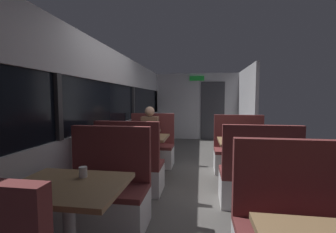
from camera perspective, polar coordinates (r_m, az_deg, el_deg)
ground_plane at (r=3.96m, az=5.90°, el=-16.64°), size 3.30×9.20×0.02m
carriage_window_panel_left at (r=4.03m, az=-15.03°, el=-0.03°), size 0.09×8.48×2.30m
carriage_end_bulkhead at (r=7.89m, az=7.74°, el=2.46°), size 2.90×0.11×2.30m
carriage_aisle_panel_right at (r=6.82m, az=19.40°, el=2.03°), size 0.08×2.40×2.30m
dining_table_near_window at (r=2.06m, az=-24.12°, el=-18.05°), size 0.90×0.70×0.74m
bench_near_window_facing_entry at (r=2.75m, az=-15.60°, el=-18.99°), size 0.95×0.50×1.10m
dining_table_mid_window at (r=4.11m, az=-6.52°, el=-6.40°), size 0.90×0.70×0.74m
bench_mid_window_facing_end at (r=3.54m, az=-9.47°, el=-13.45°), size 0.95×0.50×1.10m
bench_mid_window_facing_entry at (r=4.84m, az=-4.34°, el=-8.48°), size 0.95×0.50×1.10m
dining_table_rear_aisle at (r=3.85m, az=19.52°, el=-7.38°), size 0.90×0.70×0.74m
bench_rear_aisle_facing_end at (r=3.28m, az=21.80°, el=-15.20°), size 0.95×0.50×1.10m
bench_rear_aisle_facing_entry at (r=4.59m, az=17.72°, el=-9.40°), size 0.95×0.50×1.10m
seated_passenger at (r=4.73m, az=-4.55°, el=-6.21°), size 0.47×0.55×1.26m
coffee_cup_secondary at (r=2.12m, az=-20.87°, el=-13.11°), size 0.07×0.07×0.09m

